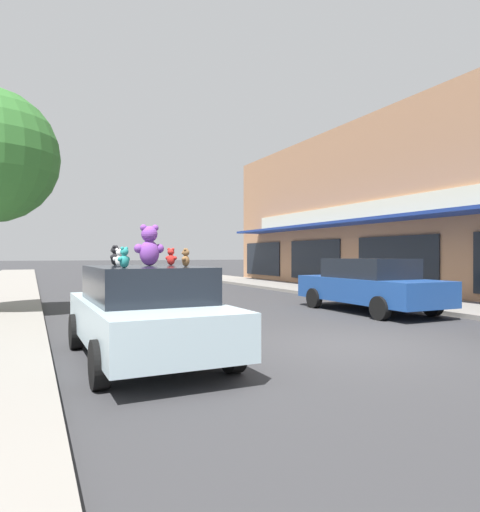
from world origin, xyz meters
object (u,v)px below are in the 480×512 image
Objects in this scene: teddy_bear_teal at (124,258)px; teddy_bear_giant at (149,246)px; parked_car_far_center at (369,284)px; teddy_bear_red at (171,257)px; plush_art_car at (145,311)px; teddy_bear_black at (115,256)px; teddy_bear_white at (120,258)px; teddy_bear_brown at (186,258)px.

teddy_bear_giant is at bearing -155.02° from teddy_bear_teal.
parked_car_far_center is at bearing -154.45° from teddy_bear_giant.
teddy_bear_red is 1.03× the size of teddy_bear_teal.
teddy_bear_teal is 0.06× the size of parked_car_far_center.
plush_art_car is 6.27× the size of teddy_bear_giant.
teddy_bear_red is 0.96m from teddy_bear_black.
teddy_bear_white is 0.81× the size of teddy_bear_black.
teddy_bear_white is 8.43m from parked_car_far_center.
plush_art_car is 15.25× the size of teddy_bear_white.
teddy_bear_white is 1.24m from teddy_bear_red.
teddy_bear_brown reaches higher than plush_art_car.
teddy_bear_white is at bearing 25.99° from teddy_bear_black.
teddy_bear_giant reaches higher than teddy_bear_red.
plush_art_car is 1.21m from teddy_bear_red.
teddy_bear_teal is 8.75m from parked_car_far_center.
teddy_bear_black reaches higher than parked_car_far_center.
teddy_bear_teal is (-1.06, -1.36, -0.00)m from teddy_bear_red.
teddy_bear_giant is 0.53m from teddy_bear_red.
teddy_bear_black is at bearing -162.77° from parked_car_far_center.
teddy_bear_black is 0.07× the size of parked_car_far_center.
teddy_bear_brown is 0.98m from teddy_bear_red.
teddy_bear_giant is at bearing 72.73° from teddy_bear_red.
plush_art_car is 7.97m from parked_car_far_center.
teddy_bear_giant is (0.15, 0.39, 1.03)m from plush_art_car.
teddy_bear_teal reaches higher than plush_art_car.
teddy_bear_red is at bearing -146.84° from teddy_bear_brown.
teddy_bear_giant is 2.33× the size of teddy_bear_teal.
teddy_bear_giant is at bearing -135.26° from teddy_bear_white.
teddy_bear_teal is (-0.15, -1.66, -0.03)m from teddy_bear_black.
teddy_bear_brown is 1.54m from teddy_bear_black.
teddy_bear_giant is 7.74m from parked_car_far_center.
plush_art_car is 14.20× the size of teddy_bear_red.
teddy_bear_black reaches higher than teddy_bear_teal.
teddy_bear_brown is (0.55, -0.35, 0.84)m from plush_art_car.
parked_car_far_center is (7.58, 2.35, -0.84)m from teddy_bear_black.
teddy_bear_red is 0.87× the size of teddy_bear_black.
parked_car_far_center is at bearing 171.26° from teddy_bear_teal.
teddy_bear_giant is at bearing -157.90° from parked_car_far_center.
teddy_bear_red is (0.59, 0.62, 0.85)m from plush_art_car.
teddy_bear_black reaches higher than plush_art_car.
teddy_bear_teal reaches higher than parked_car_far_center.
teddy_bear_brown is 0.94× the size of teddy_bear_red.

